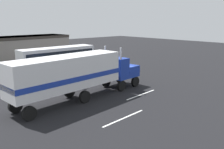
{
  "coord_description": "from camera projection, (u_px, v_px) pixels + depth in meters",
  "views": [
    {
      "loc": [
        -17.55,
        -17.86,
        7.17
      ],
      "look_at": [
        -1.15,
        -0.17,
        1.6
      ],
      "focal_mm": 38.09,
      "sensor_mm": 36.0,
      "label": 1
    }
  ],
  "objects": [
    {
      "name": "ground_plane",
      "position": [
        119.0,
        87.0,
        26.0
      ],
      "size": [
        120.0,
        120.0,
        0.0
      ],
      "primitive_type": "plane",
      "color": "black"
    },
    {
      "name": "lane_stripe_near",
      "position": [
        141.0,
        95.0,
        23.28
      ],
      "size": [
        4.4,
        0.42,
        0.01
      ],
      "primitive_type": "cube",
      "rotation": [
        0.0,
        0.0,
        0.06
      ],
      "color": "silver",
      "rests_on": "ground_plane"
    },
    {
      "name": "lane_stripe_mid",
      "position": [
        124.0,
        118.0,
        17.73
      ],
      "size": [
        4.4,
        0.37,
        0.01
      ],
      "primitive_type": "cube",
      "rotation": [
        0.0,
        0.0,
        0.05
      ],
      "color": "silver",
      "rests_on": "ground_plane"
    },
    {
      "name": "semi_truck",
      "position": [
        77.0,
        73.0,
        21.3
      ],
      "size": [
        14.31,
        3.81,
        4.5
      ],
      "color": "#193399",
      "rests_on": "ground_plane"
    },
    {
      "name": "person_bystander",
      "position": [
        78.0,
        80.0,
        25.24
      ],
      "size": [
        0.35,
        0.47,
        1.63
      ],
      "color": "black",
      "rests_on": "ground_plane"
    },
    {
      "name": "parked_bus",
      "position": [
        58.0,
        57.0,
        33.59
      ],
      "size": [
        11.01,
        2.65,
        3.4
      ],
      "color": "silver",
      "rests_on": "ground_plane"
    },
    {
      "name": "building_backdrop",
      "position": [
        20.0,
        46.0,
        45.5
      ],
      "size": [
        19.18,
        7.39,
        4.11
      ],
      "color": "#9E938C",
      "rests_on": "ground_plane"
    }
  ]
}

